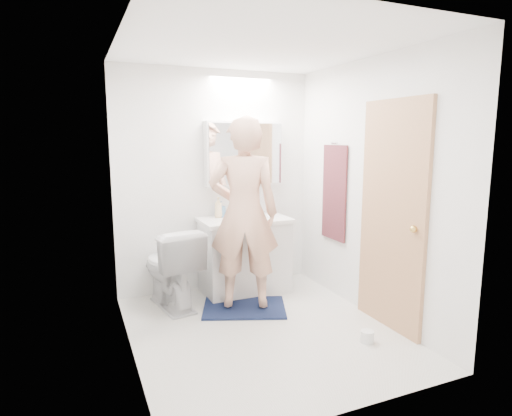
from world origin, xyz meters
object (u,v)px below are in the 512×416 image
medicine_cabinet (244,154)px  person (244,213)px  toilet (170,267)px  soap_bottle_a (218,207)px  toilet_paper_roll (367,337)px  vanity_cabinet (244,257)px  toothbrush_cup (254,210)px  soap_bottle_b (221,209)px

medicine_cabinet → person: 0.91m
toilet → person: person is taller
soap_bottle_a → toilet_paper_roll: size_ratio=2.02×
vanity_cabinet → soap_bottle_a: (-0.24, 0.15, 0.54)m
toilet_paper_roll → soap_bottle_a: bearing=113.6°
toothbrush_cup → toilet_paper_roll: bearing=-79.6°
medicine_cabinet → toothbrush_cup: medicine_cabinet is taller
toilet → person: (0.65, -0.35, 0.55)m
medicine_cabinet → soap_bottle_b: (-0.28, -0.03, -0.60)m
medicine_cabinet → soap_bottle_a: 0.66m
vanity_cabinet → soap_bottle_a: size_ratio=4.04×
toilet → person: 0.92m
vanity_cabinet → toilet_paper_roll: 1.63m
toilet → toothbrush_cup: toothbrush_cup is taller
soap_bottle_a → soap_bottle_b: (0.04, 0.03, -0.03)m
vanity_cabinet → medicine_cabinet: size_ratio=1.02×
toilet → soap_bottle_b: soap_bottle_b is taller
toilet_paper_roll → soap_bottle_b: bearing=112.2°
medicine_cabinet → toothbrush_cup: size_ratio=8.13×
soap_bottle_a → toothbrush_cup: 0.43m
toilet → vanity_cabinet: bearing=177.9°
toilet → toilet_paper_roll: 1.96m
person → toilet: bearing=-7.1°
person → soap_bottle_a: (-0.05, 0.62, -0.03)m
person → toilet_paper_roll: (0.68, -1.05, -0.91)m
vanity_cabinet → person: (-0.19, -0.47, 0.57)m
toothbrush_cup → medicine_cabinet: bearing=153.1°
toothbrush_cup → person: bearing=-120.5°
vanity_cabinet → soap_bottle_b: (-0.20, 0.18, 0.51)m
person → soap_bottle_a: size_ratio=8.20×
medicine_cabinet → person: size_ratio=0.48×
soap_bottle_b → toilet_paper_roll: size_ratio=1.54×
person → soap_bottle_b: person is taller
medicine_cabinet → toothbrush_cup: 0.64m
soap_bottle_a → toothbrush_cup: bearing=1.4°
toilet → soap_bottle_b: bearing=-164.9°
vanity_cabinet → toilet_paper_roll: (0.49, -1.52, -0.34)m
vanity_cabinet → person: person is taller
soap_bottle_b → person: bearing=-88.7°
toilet → toilet_paper_roll: (1.32, -1.40, -0.36)m
vanity_cabinet → toilet: bearing=-172.1°
soap_bottle_b → toilet: bearing=-155.0°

